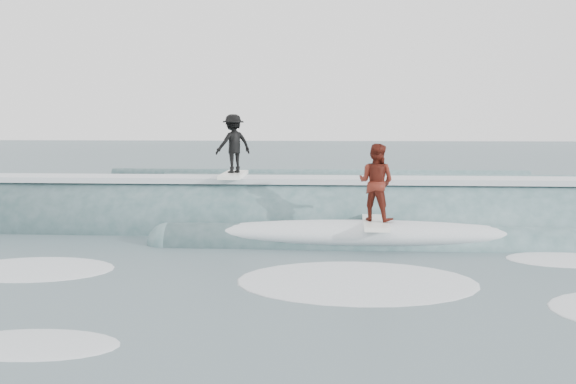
{
  "coord_description": "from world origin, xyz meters",
  "views": [
    {
      "loc": [
        1.12,
        -11.76,
        2.84
      ],
      "look_at": [
        0.0,
        3.88,
        1.1
      ],
      "focal_mm": 40.0,
      "sensor_mm": 36.0,
      "label": 1
    }
  ],
  "objects": [
    {
      "name": "breaking_wave",
      "position": [
        0.16,
        4.68,
        0.03
      ],
      "size": [
        24.22,
        4.1,
        2.63
      ],
      "color": "#375A5C",
      "rests_on": "ground"
    },
    {
      "name": "ground",
      "position": [
        0.0,
        0.0,
        0.0
      ],
      "size": [
        160.0,
        160.0,
        0.0
      ],
      "primitive_type": "plane",
      "color": "#3C5357",
      "rests_on": "ground"
    },
    {
      "name": "whitewater",
      "position": [
        1.19,
        -0.78,
        0.0
      ],
      "size": [
        16.93,
        7.2,
        0.1
      ],
      "color": "white",
      "rests_on": "ground"
    },
    {
      "name": "far_swells",
      "position": [
        -2.34,
        17.65,
        0.0
      ],
      "size": [
        38.82,
        8.65,
        0.8
      ],
      "color": "#375A5C",
      "rests_on": "ground"
    },
    {
      "name": "surfer_red",
      "position": [
        2.07,
        2.68,
        1.38
      ],
      "size": [
        1.05,
        2.01,
        1.84
      ],
      "color": "white",
      "rests_on": "ground"
    },
    {
      "name": "surfer_black",
      "position": [
        -1.5,
        4.88,
        2.16
      ],
      "size": [
        1.13,
        2.01,
        1.63
      ],
      "color": "white",
      "rests_on": "ground"
    }
  ]
}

